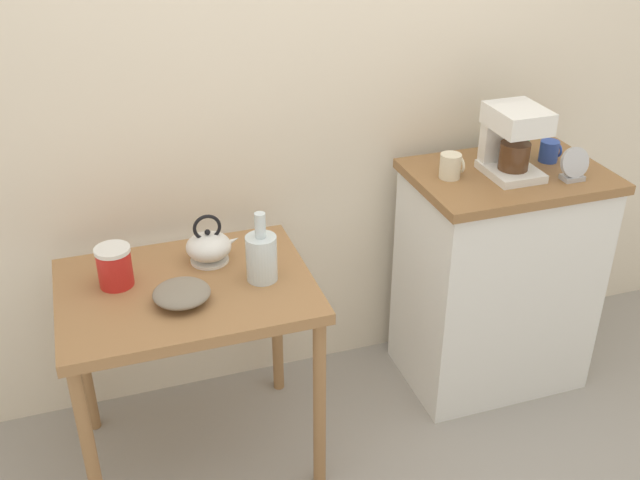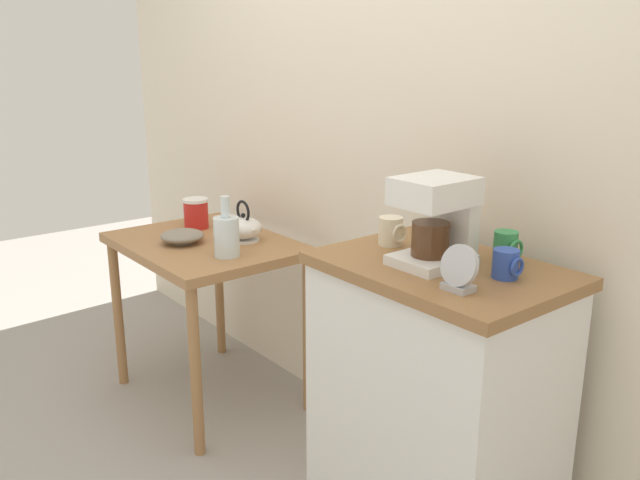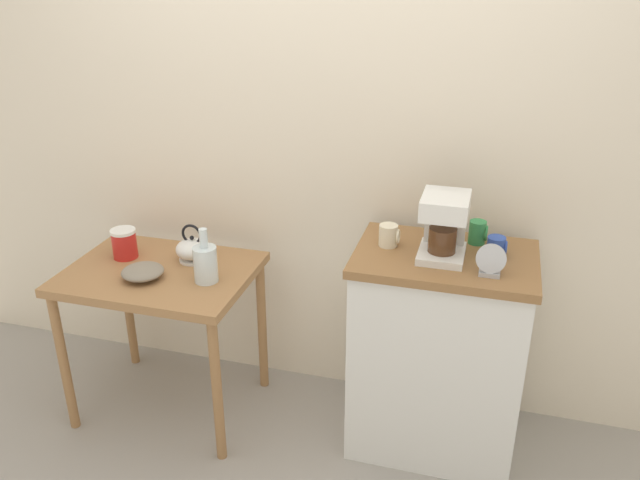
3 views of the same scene
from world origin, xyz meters
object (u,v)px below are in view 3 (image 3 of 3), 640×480
coffee_maker (444,222)px  mug_blue (497,247)px  glass_carafe_vase (205,263)px  canister_enamel (124,243)px  table_clock (491,262)px  mug_small_cream (389,235)px  mug_tall_green (478,232)px  teakettle (193,249)px  bowl_stoneware (143,272)px

coffee_maker → mug_blue: size_ratio=3.20×
glass_carafe_vase → mug_blue: size_ratio=3.01×
canister_enamel → table_clock: table_clock is taller
glass_carafe_vase → coffee_maker: coffee_maker is taller
mug_blue → glass_carafe_vase: bearing=-171.3°
coffee_maker → mug_small_cream: coffee_maker is taller
mug_tall_green → table_clock: bearing=-77.8°
coffee_maker → table_clock: 0.25m
canister_enamel → mug_blue: mug_blue is taller
teakettle → mug_tall_green: size_ratio=1.95×
teakettle → glass_carafe_vase: (0.14, -0.17, 0.03)m
bowl_stoneware → table_clock: (1.45, 0.06, 0.21)m
glass_carafe_vase → coffee_maker: size_ratio=0.94×
glass_carafe_vase → mug_blue: (1.19, 0.18, 0.14)m
mug_tall_green → mug_small_cream: bearing=-160.5°
coffee_maker → table_clock: size_ratio=2.09×
teakettle → mug_blue: bearing=0.5°
teakettle → mug_small_cream: (0.90, -0.01, 0.18)m
table_clock → bowl_stoneware: bearing=-177.7°
teakettle → canister_enamel: (-0.32, -0.06, 0.01)m
mug_blue → table_clock: bearing=-95.5°
bowl_stoneware → glass_carafe_vase: (0.28, 0.05, 0.05)m
bowl_stoneware → canister_enamel: (-0.19, 0.17, 0.04)m
canister_enamel → teakettle: bearing=9.8°
glass_carafe_vase → canister_enamel: glass_carafe_vase is taller
canister_enamel → mug_small_cream: (1.22, 0.05, 0.17)m
canister_enamel → table_clock: (1.64, -0.11, 0.18)m
mug_small_cream → mug_blue: bearing=2.5°
glass_carafe_vase → mug_small_cream: bearing=12.1°
glass_carafe_vase → table_clock: 1.18m
mug_small_cream → table_clock: (0.41, -0.16, 0.01)m
mug_blue → canister_enamel: bearing=-177.7°
mug_blue → table_clock: 0.18m
coffee_maker → mug_blue: bearing=13.1°
mug_blue → table_clock: (-0.02, -0.18, 0.01)m
bowl_stoneware → teakettle: (0.13, 0.23, 0.02)m
canister_enamel → table_clock: 1.65m
teakettle → mug_small_cream: bearing=-0.5°
bowl_stoneware → mug_small_cream: bearing=11.8°
mug_small_cream → table_clock: 0.44m
bowl_stoneware → canister_enamel: size_ratio=1.32×
canister_enamel → mug_blue: size_ratio=1.71×
glass_carafe_vase → table_clock: table_clock is taller
canister_enamel → mug_small_cream: size_ratio=1.52×
bowl_stoneware → mug_tall_green: mug_tall_green is taller
teakettle → table_clock: 1.34m
canister_enamel → coffee_maker: size_ratio=0.53×
glass_carafe_vase → canister_enamel: size_ratio=1.76×
table_clock → coffee_maker: bearing=145.7°
mug_small_cream → table_clock: table_clock is taller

